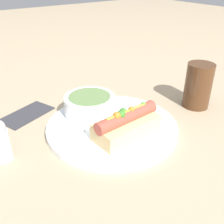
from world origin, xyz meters
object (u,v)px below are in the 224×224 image
object	(u,v)px
hot_dog	(127,124)
salt_shaker	(0,141)
drinking_glass	(198,86)
soup_bowl	(90,104)
spoon	(87,124)

from	to	relation	value
hot_dog	salt_shaker	world-z (taller)	salt_shaker
drinking_glass	soup_bowl	bearing A→B (deg)	158.09
soup_bowl	drinking_glass	xyz separation A→B (m)	(0.26, -0.11, 0.02)
hot_dog	drinking_glass	size ratio (longest dim) A/B	1.30
soup_bowl	spoon	distance (m)	0.06
hot_dog	soup_bowl	xyz separation A→B (m)	(-0.02, 0.12, 0.00)
hot_dog	salt_shaker	size ratio (longest dim) A/B	1.75
soup_bowl	spoon	world-z (taller)	soup_bowl
salt_shaker	spoon	bearing A→B (deg)	-3.18
spoon	drinking_glass	size ratio (longest dim) A/B	1.03
salt_shaker	hot_dog	bearing A→B (deg)	-21.12
soup_bowl	hot_dog	bearing A→B (deg)	-82.16
drinking_glass	salt_shaker	size ratio (longest dim) A/B	1.34
hot_dog	salt_shaker	xyz separation A→B (m)	(-0.23, 0.09, 0.00)
spoon	hot_dog	bearing A→B (deg)	-99.26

